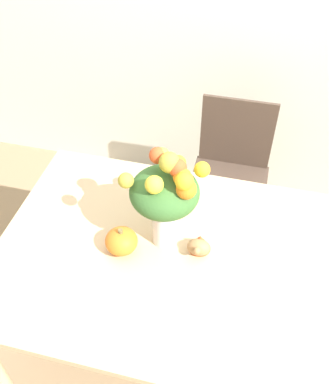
{
  "coord_description": "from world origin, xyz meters",
  "views": [
    {
      "loc": [
        0.23,
        -1.07,
        2.15
      ],
      "look_at": [
        -0.06,
        0.07,
        1.0
      ],
      "focal_mm": 42.0,
      "sensor_mm": 36.0,
      "label": 1
    }
  ],
  "objects_px": {
    "flower_vase": "(166,195)",
    "dining_chair_near_window": "(230,175)",
    "turkey_figurine": "(199,244)",
    "pumpkin": "(121,241)"
  },
  "relations": [
    {
      "from": "turkey_figurine",
      "to": "dining_chair_near_window",
      "type": "height_order",
      "value": "dining_chair_near_window"
    },
    {
      "from": "turkey_figurine",
      "to": "dining_chair_near_window",
      "type": "relative_size",
      "value": 0.14
    },
    {
      "from": "flower_vase",
      "to": "dining_chair_near_window",
      "type": "height_order",
      "value": "flower_vase"
    },
    {
      "from": "pumpkin",
      "to": "turkey_figurine",
      "type": "height_order",
      "value": "pumpkin"
    },
    {
      "from": "turkey_figurine",
      "to": "dining_chair_near_window",
      "type": "bearing_deg",
      "value": 87.01
    },
    {
      "from": "pumpkin",
      "to": "dining_chair_near_window",
      "type": "height_order",
      "value": "dining_chair_near_window"
    },
    {
      "from": "dining_chair_near_window",
      "to": "flower_vase",
      "type": "bearing_deg",
      "value": -103.97
    },
    {
      "from": "flower_vase",
      "to": "turkey_figurine",
      "type": "height_order",
      "value": "flower_vase"
    },
    {
      "from": "flower_vase",
      "to": "turkey_figurine",
      "type": "xyz_separation_m",
      "value": [
        0.14,
        -0.02,
        -0.22
      ]
    },
    {
      "from": "pumpkin",
      "to": "dining_chair_near_window",
      "type": "bearing_deg",
      "value": 68.25
    }
  ]
}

